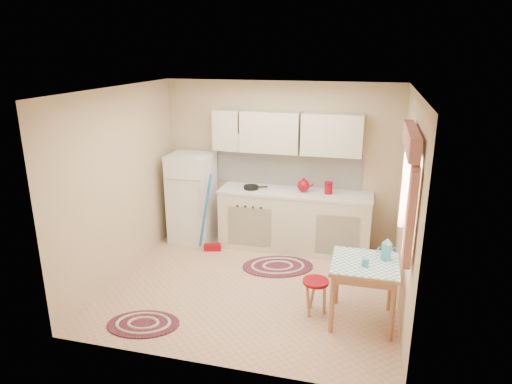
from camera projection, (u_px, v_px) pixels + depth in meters
room_shell at (270, 163)px, 5.63m from camera, size 3.64×3.60×2.52m
fridge at (192, 198)px, 7.18m from camera, size 0.65×0.60×1.40m
broom at (211, 214)px, 6.79m from camera, size 0.30×0.19×1.20m
base_cabinets at (294, 221)px, 6.92m from camera, size 2.25×0.60×0.88m
countertop at (295, 193)px, 6.78m from camera, size 2.27×0.62×0.04m
frying_pan at (251, 187)px, 6.88m from camera, size 0.28×0.28×0.05m
red_kettle at (303, 185)px, 6.72m from camera, size 0.22×0.20×0.20m
red_canister at (328, 189)px, 6.64m from camera, size 0.13×0.13×0.16m
table at (363, 292)px, 5.07m from camera, size 0.72×0.72×0.72m
stool at (315, 297)px, 5.27m from camera, size 0.39×0.39×0.42m
coffee_pot at (387, 249)px, 4.98m from camera, size 0.15×0.13×0.27m
mug at (365, 263)px, 4.86m from camera, size 0.09×0.09×0.10m
rug_center at (278, 266)px, 6.44m from camera, size 1.16×0.95×0.02m
rug_left at (143, 324)px, 5.10m from camera, size 0.91×0.70×0.02m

